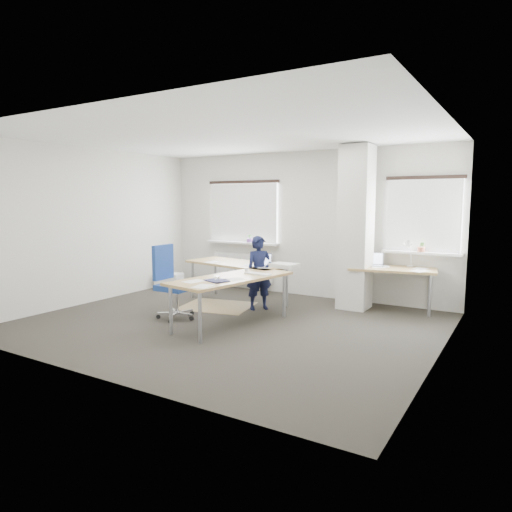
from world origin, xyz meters
The scene contains 8 objects.
ground centered at (0.00, 0.00, 0.00)m, with size 6.00×6.00×0.00m, color #282420.
room_shell centered at (0.18, 0.45, 1.75)m, with size 6.04×5.04×2.82m.
floor_mat centered at (-0.82, 0.82, 0.00)m, with size 1.20×1.01×0.01m, color olive.
white_crate centered at (-2.70, 1.70, 0.16)m, with size 0.52×0.36×0.31m, color white.
desk_main centered at (-0.24, 0.62, 0.69)m, with size 2.40×2.98×0.96m.
desk_side centered at (1.90, 2.12, 0.69)m, with size 1.50×0.93×1.22m.
task_chair centered at (-0.91, -0.19, 0.32)m, with size 0.63×0.62×1.16m.
person centered at (-0.06, 1.02, 0.63)m, with size 0.46×0.30×1.26m, color black.
Camera 1 is at (3.84, -5.59, 1.86)m, focal length 32.00 mm.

